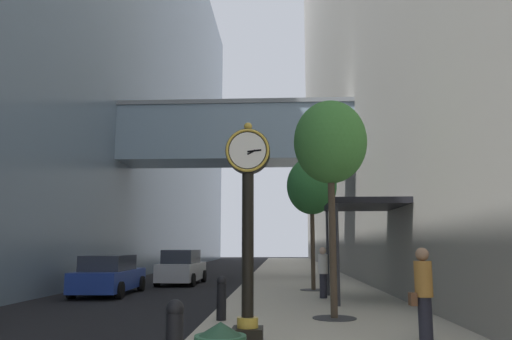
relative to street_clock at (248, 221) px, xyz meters
The scene contains 13 objects.
ground_plane 21.49m from the street_clock, 93.41° to the left, with size 110.00×110.00×0.00m, color black.
sidewalk_right 24.49m from the street_clock, 86.00° to the left, with size 5.94×80.00×0.14m, color #BCB29E.
building_block_left 31.09m from the street_clock, 118.02° to the left, with size 22.46×80.00×33.89m.
street_clock is the anchor object (origin of this frame).
bollard_nearest 2.88m from the street_clock, 111.87° to the right, with size 0.25×0.25×1.07m.
bollard_third 3.71m from the street_clock, 105.16° to the left, with size 0.25×0.25×1.07m.
street_tree_near 4.67m from the street_clock, 61.91° to the left, with size 1.92×1.92×5.63m.
street_tree_mid_near 11.83m from the street_clock, 80.43° to the left, with size 2.11×2.11×5.54m.
pedestrian_walking 3.65m from the street_clock, 11.22° to the left, with size 0.46×0.36×1.77m.
pedestrian_by_clock 8.80m from the street_clock, 76.13° to the left, with size 0.40×0.40×1.76m.
storefront_awning 8.53m from the street_clock, 66.16° to the left, with size 2.40×3.60×3.30m.
car_silver_near 16.67m from the street_clock, 105.63° to the left, with size 2.01×4.48×1.74m.
car_blue_mid 12.33m from the street_clock, 120.93° to the left, with size 2.14×4.74×1.57m.
Camera 1 is at (1.88, -3.31, 1.94)m, focal length 33.92 mm.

